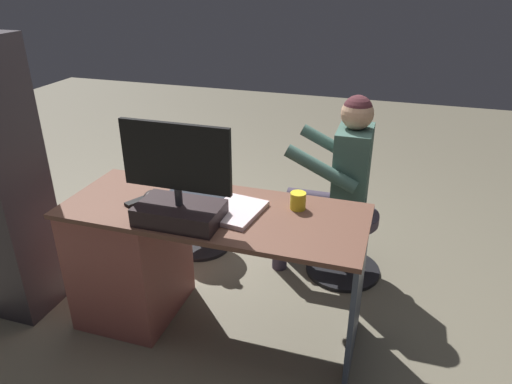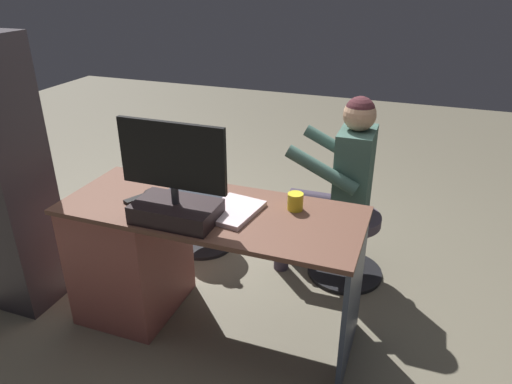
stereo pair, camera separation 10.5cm
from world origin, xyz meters
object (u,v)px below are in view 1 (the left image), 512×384
object	(u,v)px
monitor	(178,194)
keyboard	(202,201)
teddy_bear	(197,173)
visitor_chair	(345,238)
person	(336,175)
computer_mouse	(151,195)
cup	(298,201)
office_chair_teddy	(199,214)
tv_remote	(139,201)
desk	(147,254)

from	to	relation	value
monitor	keyboard	distance (m)	0.25
monitor	teddy_bear	xyz separation A→B (m)	(0.34, -0.92, -0.31)
visitor_chair	person	xyz separation A→B (m)	(0.09, -0.00, 0.43)
monitor	computer_mouse	distance (m)	0.34
cup	office_chair_teddy	xyz separation A→B (m)	(0.84, -0.61, -0.52)
visitor_chair	person	world-z (taller)	person
keyboard	tv_remote	distance (m)	0.32
keyboard	computer_mouse	world-z (taller)	computer_mouse
monitor	office_chair_teddy	xyz separation A→B (m)	(0.34, -0.91, -0.62)
cup	office_chair_teddy	bearing A→B (deg)	-36.22
teddy_bear	person	size ratio (longest dim) A/B	0.25
computer_mouse	tv_remote	world-z (taller)	computer_mouse
desk	keyboard	distance (m)	0.49
visitor_chair	cup	bearing A→B (deg)	72.25
monitor	keyboard	bearing A→B (deg)	-96.20
cup	teddy_bear	size ratio (longest dim) A/B	0.29
computer_mouse	visitor_chair	size ratio (longest dim) A/B	0.20
keyboard	cup	xyz separation A→B (m)	(-0.48, -0.08, 0.03)
person	cup	bearing A→B (deg)	80.29
teddy_bear	visitor_chair	xyz separation A→B (m)	(-1.03, 0.02, -0.32)
teddy_bear	keyboard	bearing A→B (deg)	116.85
desk	visitor_chair	world-z (taller)	desk
keyboard	teddy_bear	world-z (taller)	keyboard
teddy_bear	person	xyz separation A→B (m)	(-0.94, 0.02, 0.12)
keyboard	office_chair_teddy	xyz separation A→B (m)	(0.36, -0.70, -0.49)
office_chair_teddy	teddy_bear	size ratio (longest dim) A/B	1.48
computer_mouse	cup	distance (m)	0.77
desk	keyboard	xyz separation A→B (m)	(-0.33, -0.05, 0.35)
desk	person	size ratio (longest dim) A/B	1.30
cup	teddy_bear	bearing A→B (deg)	-36.70
keyboard	computer_mouse	xyz separation A→B (m)	(0.28, 0.03, 0.01)
keyboard	tv_remote	world-z (taller)	keyboard
keyboard	teddy_bear	bearing A→B (deg)	-63.15
monitor	keyboard	xyz separation A→B (m)	(-0.02, -0.21, -0.13)
desk	computer_mouse	bearing A→B (deg)	-154.68
computer_mouse	office_chair_teddy	bearing A→B (deg)	-83.96
keyboard	visitor_chair	xyz separation A→B (m)	(-0.67, -0.69, -0.50)
desk	computer_mouse	size ratio (longest dim) A/B	15.95
desk	teddy_bear	world-z (taller)	desk
person	computer_mouse	bearing A→B (deg)	39.68
cup	tv_remote	xyz separation A→B (m)	(0.79, 0.18, -0.03)
desk	computer_mouse	xyz separation A→B (m)	(-0.05, -0.02, 0.36)
office_chair_teddy	cup	bearing A→B (deg)	143.78
cup	tv_remote	distance (m)	0.81
teddy_bear	visitor_chair	bearing A→B (deg)	178.93
desk	person	world-z (taller)	person
computer_mouse	person	bearing A→B (deg)	-140.32
keyboard	tv_remote	size ratio (longest dim) A/B	2.80
computer_mouse	cup	size ratio (longest dim) A/B	1.10
cup	tv_remote	bearing A→B (deg)	12.69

